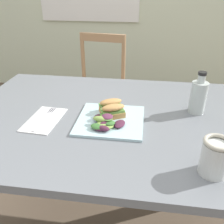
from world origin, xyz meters
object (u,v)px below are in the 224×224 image
(plate_lunch, at_px, (111,120))
(fork_on_napkin, at_px, (46,117))
(sandwich_half_front, at_px, (113,111))
(sandwich_half_back, at_px, (111,105))
(chair_wooden_far, at_px, (98,91))
(bottle_cold_brew, at_px, (198,98))
(mason_jar_iced_tea, at_px, (215,159))
(dining_table, at_px, (110,141))

(plate_lunch, relative_size, fork_on_napkin, 1.37)
(plate_lunch, height_order, sandwich_half_front, sandwich_half_front)
(sandwich_half_front, bearing_deg, sandwich_half_back, 109.22)
(chair_wooden_far, xyz_separation_m, fork_on_napkin, (-0.02, -0.95, 0.30))
(fork_on_napkin, distance_m, bottle_cold_brew, 0.62)
(sandwich_half_front, height_order, bottle_cold_brew, bottle_cold_brew)
(sandwich_half_back, height_order, mason_jar_iced_tea, mason_jar_iced_tea)
(plate_lunch, xyz_separation_m, fork_on_napkin, (-0.26, -0.01, 0.00))
(chair_wooden_far, distance_m, mason_jar_iced_tea, 1.36)
(fork_on_napkin, xyz_separation_m, mason_jar_iced_tea, (0.59, -0.24, 0.04))
(bottle_cold_brew, bearing_deg, sandwich_half_front, -161.75)
(sandwich_half_back, xyz_separation_m, fork_on_napkin, (-0.25, -0.07, -0.03))
(chair_wooden_far, height_order, sandwich_half_back, chair_wooden_far)
(sandwich_half_back, height_order, fork_on_napkin, sandwich_half_back)
(fork_on_napkin, bearing_deg, mason_jar_iced_tea, -21.92)
(dining_table, height_order, sandwich_half_back, sandwich_half_back)
(chair_wooden_far, relative_size, bottle_cold_brew, 4.94)
(dining_table, distance_m, sandwich_half_back, 0.17)
(dining_table, relative_size, chair_wooden_far, 1.42)
(fork_on_napkin, height_order, mason_jar_iced_tea, mason_jar_iced_tea)
(plate_lunch, bearing_deg, sandwich_half_back, 97.93)
(plate_lunch, height_order, bottle_cold_brew, bottle_cold_brew)
(sandwich_half_front, relative_size, fork_on_napkin, 0.55)
(sandwich_half_front, distance_m, bottle_cold_brew, 0.35)
(sandwich_half_front, relative_size, sandwich_half_back, 1.00)
(chair_wooden_far, relative_size, sandwich_half_back, 8.51)
(sandwich_half_front, distance_m, mason_jar_iced_tea, 0.42)
(chair_wooden_far, relative_size, plate_lunch, 3.41)
(sandwich_half_front, distance_m, fork_on_napkin, 0.27)
(plate_lunch, height_order, fork_on_napkin, plate_lunch)
(mason_jar_iced_tea, bearing_deg, dining_table, 138.70)
(plate_lunch, xyz_separation_m, bottle_cold_brew, (0.34, 0.13, 0.06))
(sandwich_half_back, distance_m, bottle_cold_brew, 0.36)
(chair_wooden_far, bearing_deg, fork_on_napkin, -91.16)
(chair_wooden_far, distance_m, plate_lunch, 1.02)
(bottle_cold_brew, height_order, mason_jar_iced_tea, bottle_cold_brew)
(sandwich_half_front, bearing_deg, chair_wooden_far, 105.00)
(dining_table, bearing_deg, sandwich_half_front, -64.73)
(fork_on_napkin, bearing_deg, sandwich_half_front, 5.56)
(dining_table, relative_size, fork_on_napkin, 6.62)
(mason_jar_iced_tea, bearing_deg, sandwich_half_front, 140.70)
(chair_wooden_far, height_order, bottle_cold_brew, bottle_cold_brew)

